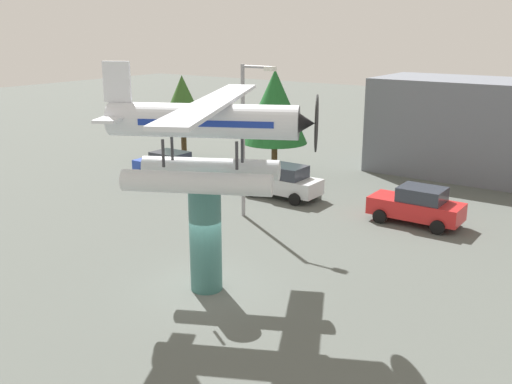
% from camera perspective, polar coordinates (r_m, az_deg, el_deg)
% --- Properties ---
extents(ground_plane, '(140.00, 140.00, 0.00)m').
position_cam_1_polar(ground_plane, '(20.58, -4.86, -9.42)').
color(ground_plane, '#515651').
extents(display_pedestal, '(1.10, 1.10, 3.73)m').
position_cam_1_polar(display_pedestal, '(19.85, -4.98, -4.54)').
color(display_pedestal, '#386B66').
rests_on(display_pedestal, ground).
extents(floatplane_monument, '(7.13, 9.80, 4.00)m').
position_cam_1_polar(floatplane_monument, '(18.88, -4.85, 5.55)').
color(floatplane_monument, silver).
rests_on(floatplane_monument, display_pedestal).
extents(car_near_blue, '(4.20, 2.02, 1.76)m').
position_cam_1_polar(car_near_blue, '(34.61, -8.61, 2.53)').
color(car_near_blue, '#2847B7').
rests_on(car_near_blue, ground).
extents(car_mid_silver, '(4.20, 2.02, 1.76)m').
position_cam_1_polar(car_mid_silver, '(30.87, 2.67, 1.06)').
color(car_mid_silver, silver).
rests_on(car_mid_silver, ground).
extents(car_far_red, '(4.20, 2.02, 1.76)m').
position_cam_1_polar(car_far_red, '(27.71, 15.54, -1.26)').
color(car_far_red, red).
rests_on(car_far_red, ground).
extents(streetlight_primary, '(1.84, 0.28, 7.18)m').
position_cam_1_polar(streetlight_primary, '(26.96, -0.93, 6.14)').
color(streetlight_primary, gray).
rests_on(streetlight_primary, ground).
extents(storefront_building, '(13.45, 6.14, 5.79)m').
position_cam_1_polar(storefront_building, '(37.60, 21.89, 5.76)').
color(storefront_building, slate).
rests_on(storefront_building, ground).
extents(tree_west, '(3.40, 3.40, 5.77)m').
position_cam_1_polar(tree_west, '(39.05, -7.22, 8.54)').
color(tree_west, brown).
rests_on(tree_west, ground).
extents(tree_east, '(3.90, 3.90, 6.44)m').
position_cam_1_polar(tree_east, '(34.55, 1.86, 8.38)').
color(tree_east, brown).
rests_on(tree_east, ground).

